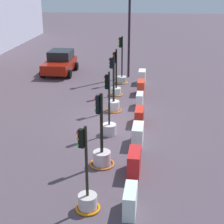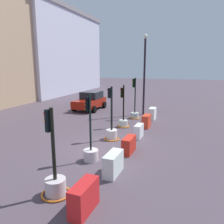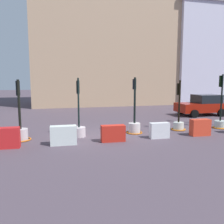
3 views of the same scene
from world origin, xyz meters
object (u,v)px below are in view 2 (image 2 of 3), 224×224
Objects in this scene: traffic_light_3 at (111,131)px; construction_barrier_5 at (146,121)px; construction_barrier_4 at (139,131)px; construction_barrier_3 at (129,145)px; traffic_light_1 at (55,182)px; traffic_light_2 at (91,150)px; traffic_light_4 at (123,120)px; car_red_compact at (90,101)px; construction_barrier_1 at (84,198)px; construction_barrier_2 at (113,164)px; traffic_light_5 at (135,112)px; construction_barrier_6 at (152,114)px; street_lamp_post at (144,69)px.

construction_barrier_5 is (3.10, -1.42, -0.08)m from traffic_light_3.
construction_barrier_5 is at bearing -24.57° from traffic_light_3.
construction_barrier_3 is at bearing -178.94° from construction_barrier_4.
traffic_light_1 is 2.80m from traffic_light_2.
car_red_compact is at bearing 44.04° from traffic_light_4.
car_red_compact is (9.18, 6.25, 0.44)m from construction_barrier_3.
construction_barrier_1 is at bearing -155.97° from car_red_compact.
traffic_light_1 reaches higher than traffic_light_4.
construction_barrier_2 is 13.06m from car_red_compact.
construction_barrier_1 is at bearing -158.50° from traffic_light_2.
traffic_light_4 is 9.12m from construction_barrier_1.
construction_barrier_1 is (-11.68, -1.32, -0.08)m from traffic_light_5.
construction_barrier_1 reaches higher than construction_barrier_4.
construction_barrier_6 is (9.35, -0.01, 0.03)m from construction_barrier_2.
car_red_compact is (7.60, 4.81, 0.32)m from traffic_light_3.
construction_barrier_4 is at bearing 1.06° from construction_barrier_3.
street_lamp_post reaches higher than construction_barrier_1.
traffic_light_4 is (5.74, 0.19, -0.02)m from traffic_light_2.
traffic_light_5 is (11.22, 0.07, 0.06)m from traffic_light_1.
traffic_light_2 is 1.04× the size of traffic_light_4.
street_lamp_post is at bearing -3.43° from traffic_light_3.
traffic_light_5 is 2.69m from construction_barrier_5.
traffic_light_3 is 2.87× the size of construction_barrier_6.
construction_barrier_2 reaches higher than construction_barrier_3.
traffic_light_2 is 10.59m from street_lamp_post.
street_lamp_post reaches higher than construction_barrier_6.
construction_barrier_4 is (0.81, -1.40, -0.12)m from traffic_light_3.
traffic_light_1 reaches higher than construction_barrier_6.
traffic_light_5 is at bearing -3.24° from traffic_light_4.
construction_barrier_4 is 7.18m from street_lamp_post.
traffic_light_1 is 0.97× the size of traffic_light_2.
construction_barrier_1 is 13.76m from street_lamp_post.
traffic_light_3 is 1.62m from construction_barrier_4.
traffic_light_4 is 4.58m from construction_barrier_3.
construction_barrier_6 is 0.27× the size of car_red_compact.
traffic_light_2 is 1.97m from construction_barrier_3.
construction_barrier_3 is 1.08× the size of construction_barrier_6.
traffic_light_2 is at bearing 57.54° from construction_barrier_2.
construction_barrier_3 is 7.06m from construction_barrier_6.
traffic_light_2 is 3.02m from traffic_light_3.
traffic_light_1 is at bearing -179.67° from traffic_light_5.
traffic_light_1 is at bearing 162.55° from construction_barrier_3.
car_red_compact is at bearing 83.83° from street_lamp_post.
construction_barrier_6 is (11.29, -1.33, -0.01)m from traffic_light_1.
traffic_light_5 reaches higher than traffic_light_3.
traffic_light_2 is 11.69m from car_red_compact.
traffic_light_4 is 5.47m from street_lamp_post.
construction_barrier_4 is (3.82, -1.31, -0.11)m from traffic_light_2.
car_red_compact is (13.87, 6.18, 0.39)m from construction_barrier_1.
car_red_compact is at bearing 42.44° from construction_barrier_4.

